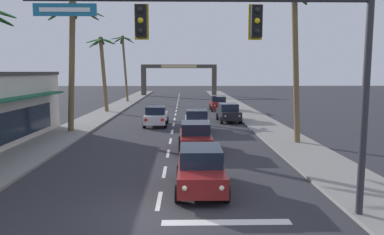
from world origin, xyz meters
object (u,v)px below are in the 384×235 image
Objects in this scene: sedan_oncoming_far at (156,116)px; palm_left_third at (102,61)px; town_gateway_arch at (179,75)px; palm_left_second at (72,45)px; traffic_signal_mast at (265,48)px; sedan_third_in_queue at (195,137)px; palm_left_farthest at (124,55)px; sedan_lead_at_stop_bar at (201,168)px; sedan_parked_nearest_kerb at (218,103)px; sedan_fifth_in_queue at (197,121)px; sedan_parked_mid_kerb at (228,112)px; palm_right_second at (295,33)px.

palm_left_third is (-6.73, 10.61, 4.94)m from sedan_oncoming_far.
palm_left_second is at bearing -99.47° from town_gateway_arch.
sedan_oncoming_far is (-4.79, 20.44, -4.46)m from traffic_signal_mast.
sedan_oncoming_far is (-3.02, 10.29, 0.00)m from sedan_third_in_queue.
town_gateway_arch is (7.99, 15.60, -3.13)m from palm_left_farthest.
sedan_lead_at_stop_bar is at bearing 120.74° from traffic_signal_mast.
traffic_signal_mast is 1.21× the size of palm_left_third.
traffic_signal_mast reaches higher than sedan_parked_nearest_kerb.
traffic_signal_mast is at bearing -92.97° from sedan_parked_nearest_kerb.
sedan_fifth_in_queue and sedan_parked_nearest_kerb have the same top height.
palm_left_second reaches higher than sedan_parked_mid_kerb.
sedan_fifth_in_queue is at bearing 138.22° from palm_right_second.
sedan_oncoming_far is 8.91m from palm_left_second.
traffic_signal_mast is 21.47m from sedan_oncoming_far.
palm_left_third is (-9.75, 28.07, 4.94)m from sedan_lead_at_stop_bar.
town_gateway_arch reaches higher than sedan_fifth_in_queue.
palm_left_third is at bearing -90.83° from palm_left_farthest.
sedan_parked_nearest_kerb is (1.73, 33.28, -4.46)m from traffic_signal_mast.
sedan_parked_mid_kerb is (-0.00, -10.23, 0.00)m from sedan_parked_nearest_kerb.
sedan_oncoming_far is 0.53× the size of palm_left_third.
sedan_third_in_queue is 12.51m from palm_left_second.
palm_left_second is at bearing 122.60° from sedan_lead_at_stop_bar.
town_gateway_arch is (-5.05, 27.53, 3.06)m from sedan_parked_nearest_kerb.
traffic_signal_mast is 2.30× the size of sedan_third_in_queue.
town_gateway_arch is (-1.56, 57.82, 3.06)m from sedan_lead_at_stop_bar.
sedan_parked_nearest_kerb is 0.45× the size of palm_right_second.
palm_left_second is at bearing -127.04° from sedan_parked_nearest_kerb.
sedan_fifth_in_queue is 0.53× the size of palm_left_third.
palm_left_farthest is at bearing 89.17° from palm_left_third.
sedan_fifth_in_queue is 0.46× the size of palm_left_second.
sedan_lead_at_stop_bar is at bearing -77.27° from palm_left_farthest.
traffic_signal_mast is 19.99m from palm_left_second.
sedan_lead_at_stop_bar is at bearing -90.07° from sedan_third_in_queue.
sedan_lead_at_stop_bar and sedan_parked_mid_kerb have the same top height.
palm_left_farthest is 17.80m from town_gateway_arch.
palm_right_second is (4.45, 12.06, 1.64)m from traffic_signal_mast.
palm_right_second reaches higher than sedan_parked_mid_kerb.
sedan_parked_nearest_kerb is at bearing 9.54° from palm_left_third.
sedan_third_in_queue is 1.00× the size of sedan_parked_nearest_kerb.
palm_left_third reaches higher than sedan_parked_nearest_kerb.
traffic_signal_mast is 46.63m from palm_left_farthest.
palm_left_farthest is at bearing 104.76° from sedan_oncoming_far.
palm_left_farthest is at bearing 104.05° from traffic_signal_mast.
town_gateway_arch is at bearing 62.89° from palm_left_farthest.
sedan_parked_mid_kerb is 0.45× the size of palm_left_farthest.
sedan_oncoming_far is 0.45× the size of palm_right_second.
palm_left_second is (-12.38, -16.41, 5.68)m from sedan_parked_nearest_kerb.
town_gateway_arch is at bearing 100.40° from sedan_parked_nearest_kerb.
traffic_signal_mast is 5.65m from sedan_lead_at_stop_bar.
sedan_parked_nearest_kerb is at bearing 97.31° from palm_right_second.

